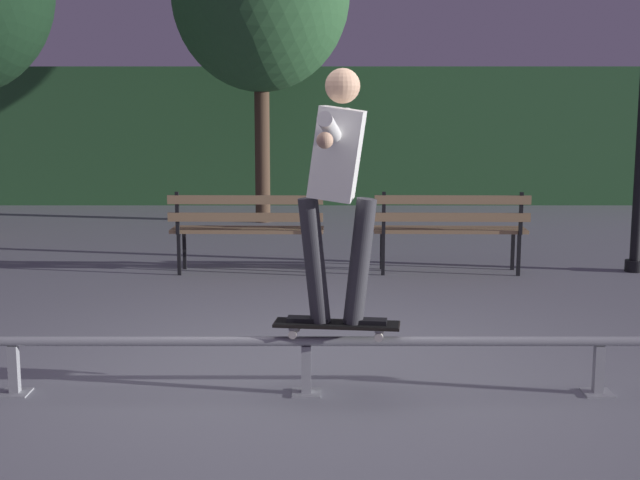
% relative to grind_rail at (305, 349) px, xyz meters
% --- Properties ---
extents(ground_plane, '(90.00, 90.00, 0.00)m').
position_rel_grind_rail_xyz_m(ground_plane, '(-0.00, 0.25, -0.29)').
color(ground_plane, slate).
extents(hedge_backdrop, '(24.00, 1.20, 2.34)m').
position_rel_grind_rail_xyz_m(hedge_backdrop, '(-0.00, 10.28, 0.88)').
color(hedge_backdrop, '#2D5B33').
rests_on(hedge_backdrop, ground).
extents(grind_rail, '(4.31, 0.18, 0.37)m').
position_rel_grind_rail_xyz_m(grind_rail, '(0.00, 0.00, 0.00)').
color(grind_rail, gray).
rests_on(grind_rail, ground).
extents(skateboard, '(0.80, 0.29, 0.09)m').
position_rel_grind_rail_xyz_m(skateboard, '(0.19, 0.00, 0.15)').
color(skateboard, black).
rests_on(skateboard, grind_rail).
extents(skateboarder, '(0.63, 1.40, 1.56)m').
position_rel_grind_rail_xyz_m(skateboarder, '(0.19, -0.00, 1.09)').
color(skateboarder, black).
rests_on(skateboarder, skateboard).
extents(park_bench_leftmost, '(1.61, 0.45, 0.88)m').
position_rel_grind_rail_xyz_m(park_bench_leftmost, '(-0.68, 3.79, 0.25)').
color(park_bench_leftmost, black).
rests_on(park_bench_leftmost, ground).
extents(park_bench_left_center, '(1.61, 0.45, 0.88)m').
position_rel_grind_rail_xyz_m(park_bench_left_center, '(1.45, 3.79, 0.25)').
color(park_bench_left_center, black).
rests_on(park_bench_left_center, ground).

